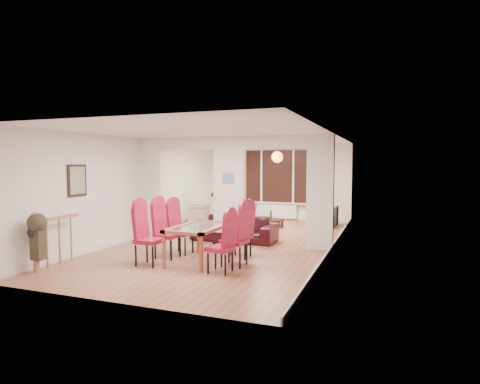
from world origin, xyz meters
The scene contains 24 objects.
floor centered at (0.00, 0.00, 0.00)m, with size 5.00×9.00×0.01m, color #94563B.
room_walls centered at (0.00, 0.00, 1.30)m, with size 5.00×9.00×2.60m, color silver, non-canonical shape.
divider_wall centered at (0.00, 0.00, 1.30)m, with size 5.00×0.18×2.60m, color white.
bay_window_blinds centered at (0.00, 4.44, 1.50)m, with size 3.00×0.08×1.80m, color black.
radiator centered at (0.00, 4.40, 0.30)m, with size 1.40×0.08×0.50m, color white.
pendant_light centered at (0.30, 3.30, 2.15)m, with size 0.36×0.36×0.36m, color orange.
stair_newel centered at (-2.25, -3.20, 0.55)m, with size 0.40×1.20×1.10m, color #A3694B, non-canonical shape.
wall_poster centered at (-2.47, -2.40, 1.60)m, with size 0.04×0.52×0.67m, color gray.
pillar_photo centered at (0.00, -0.10, 1.60)m, with size 0.30×0.03×0.25m, color #4C8CD8.
dining_table centered at (0.14, -1.95, 0.36)m, with size 0.87×1.54×0.72m, color brown, non-canonical shape.
dining_chair_la centered at (-0.63, -2.55, 0.57)m, with size 0.45×0.45×1.13m, color maroon, non-canonical shape.
dining_chair_lb centered at (-0.61, -1.91, 0.56)m, with size 0.45×0.45×1.12m, color maroon, non-canonical shape.
dining_chair_lc centered at (-0.53, -1.46, 0.54)m, with size 0.43×0.43×1.08m, color maroon, non-canonical shape.
dining_chair_ra centered at (0.85, -2.54, 0.52)m, with size 0.41×0.41×1.03m, color maroon, non-canonical shape.
dining_chair_rb centered at (0.91, -2.03, 0.56)m, with size 0.45×0.45×1.13m, color maroon, non-canonical shape.
dining_chair_rc centered at (0.78, -1.36, 0.53)m, with size 0.43×0.43×1.07m, color maroon, non-canonical shape.
sofa centered at (0.01, 0.30, 0.31)m, with size 2.12×0.83×0.62m, color black.
armchair centered at (-2.00, 2.35, 0.33)m, with size 0.72×0.70×0.65m, color #BBAB9F.
person centered at (-1.27, 2.17, 0.86)m, with size 0.41×0.63×1.72m, color black.
television centered at (2.00, 3.46, 0.30)m, with size 0.14×1.04×0.60m, color black.
coffee_table centered at (0.11, 2.71, 0.12)m, with size 1.04×0.52×0.24m, color black, non-canonical shape.
bottle centered at (0.25, 2.80, 0.37)m, with size 0.07×0.07×0.27m, color #143F19.
bowl centered at (-0.14, 2.67, 0.27)m, with size 0.23×0.23×0.06m, color black.
shoes centered at (-0.12, -0.35, 0.05)m, with size 0.24×0.26×0.10m, color black, non-canonical shape.
Camera 1 is at (3.65, -9.05, 1.96)m, focal length 30.00 mm.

